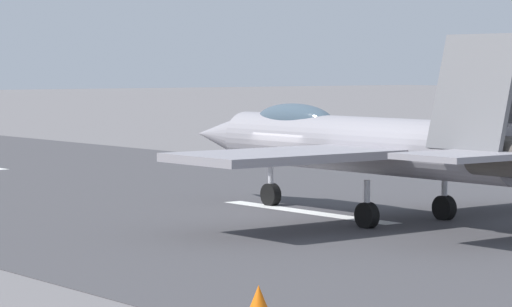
% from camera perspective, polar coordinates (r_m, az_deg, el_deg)
% --- Properties ---
extents(ground_plane, '(400.00, 400.00, 0.00)m').
position_cam_1_polar(ground_plane, '(41.84, 1.49, -2.52)').
color(ground_plane, slate).
extents(runway_strip, '(240.00, 26.00, 0.02)m').
position_cam_1_polar(runway_strip, '(41.82, 1.51, -2.51)').
color(runway_strip, '#424144').
rests_on(runway_strip, ground).
extents(fighter_jet, '(16.04, 14.35, 5.53)m').
position_cam_1_polar(fighter_jet, '(39.31, 5.02, 0.48)').
color(fighter_jet, gray).
rests_on(fighter_jet, ground).
extents(marker_cone_near, '(0.44, 0.44, 0.55)m').
position_cam_1_polar(marker_cone_near, '(24.44, 0.12, -6.46)').
color(marker_cone_near, orange).
rests_on(marker_cone_near, ground).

